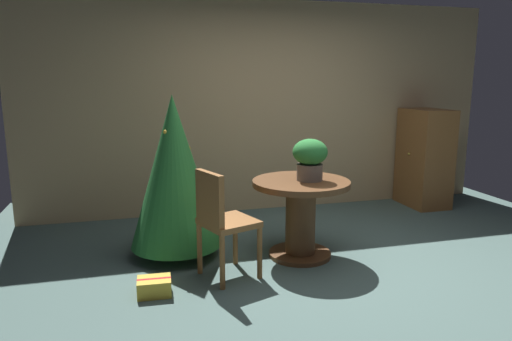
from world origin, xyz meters
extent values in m
plane|color=#4C6660|center=(0.00, 0.00, 0.00)|extent=(6.60, 6.60, 0.00)
cube|color=tan|center=(0.00, 2.20, 1.30)|extent=(6.00, 0.10, 2.60)
cylinder|color=brown|center=(-0.17, 0.48, 0.02)|extent=(0.59, 0.59, 0.04)
cylinder|color=brown|center=(-0.17, 0.48, 0.36)|extent=(0.28, 0.28, 0.64)
cylinder|color=brown|center=(-0.17, 0.48, 0.71)|extent=(0.90, 0.90, 0.05)
cylinder|color=#665B51|center=(-0.09, 0.46, 0.81)|extent=(0.24, 0.24, 0.15)
ellipsoid|color=#287533|center=(-0.09, 0.46, 1.00)|extent=(0.32, 0.32, 0.24)
sphere|color=red|center=(-0.04, 0.54, 1.04)|extent=(0.06, 0.06, 0.06)
sphere|color=red|center=(-0.15, 0.53, 1.01)|extent=(0.08, 0.08, 0.08)
sphere|color=red|center=(-0.15, 0.55, 1.00)|extent=(0.08, 0.08, 0.08)
cylinder|color=brown|center=(-0.80, 0.45, 0.22)|extent=(0.04, 0.04, 0.45)
cylinder|color=brown|center=(-0.67, 0.09, 0.22)|extent=(0.04, 0.04, 0.45)
cylinder|color=brown|center=(-1.15, 0.32, 0.22)|extent=(0.04, 0.04, 0.45)
cylinder|color=brown|center=(-1.02, -0.03, 0.22)|extent=(0.04, 0.04, 0.45)
cube|color=brown|center=(-0.91, 0.21, 0.47)|extent=(0.53, 0.54, 0.05)
cube|color=brown|center=(-1.08, 0.15, 0.71)|extent=(0.18, 0.38, 0.43)
cylinder|color=brown|center=(-1.29, 0.81, 0.05)|extent=(0.10, 0.10, 0.10)
cone|color=#287533|center=(-1.29, 0.81, 0.81)|extent=(0.85, 0.85, 1.42)
sphere|color=silver|center=(-1.33, 0.96, 0.95)|extent=(0.06, 0.06, 0.06)
sphere|color=gold|center=(-1.37, 0.75, 1.19)|extent=(0.04, 0.04, 0.04)
sphere|color=silver|center=(-1.26, 0.87, 1.27)|extent=(0.06, 0.06, 0.06)
sphere|color=silver|center=(-1.52, 0.91, 0.65)|extent=(0.05, 0.05, 0.05)
sphere|color=gold|center=(-1.17, 0.85, 1.02)|extent=(0.07, 0.07, 0.07)
cube|color=gold|center=(-1.55, 0.01, 0.07)|extent=(0.27, 0.21, 0.13)
cube|color=red|center=(-1.55, 0.01, 0.07)|extent=(0.26, 0.04, 0.13)
cube|color=brown|center=(2.04, 1.77, 0.64)|extent=(0.46, 0.67, 1.27)
sphere|color=#B29338|center=(1.80, 1.77, 0.70)|extent=(0.04, 0.04, 0.04)
camera|label=1|loc=(-1.66, -3.44, 1.65)|focal=32.51mm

